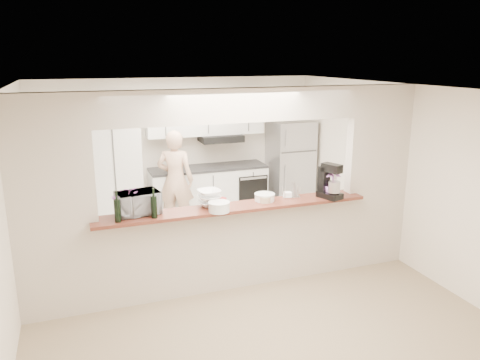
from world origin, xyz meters
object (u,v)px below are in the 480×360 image
refrigerator (290,165)px  toaster_oven (138,203)px  stand_mixer (329,183)px  person (176,181)px

refrigerator → toaster_oven: bearing=-140.9°
toaster_oven → stand_mixer: stand_mixer is taller
toaster_oven → stand_mixer: (2.39, -0.19, 0.07)m
toaster_oven → stand_mixer: 2.40m
refrigerator → person: bearing=-171.3°
refrigerator → person: (-2.29, -0.35, -0.01)m
toaster_oven → person: bearing=58.0°
toaster_oven → stand_mixer: size_ratio=1.05×
refrigerator → person: size_ratio=1.01×
stand_mixer → refrigerator: bearing=73.9°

